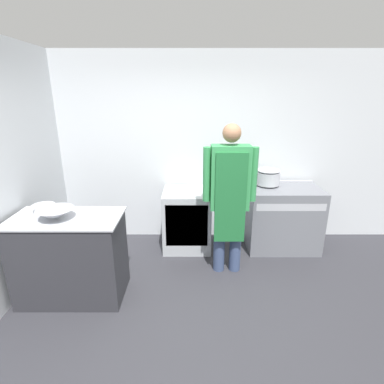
{
  "coord_description": "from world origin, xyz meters",
  "views": [
    {
      "loc": [
        0.04,
        -2.35,
        2.15
      ],
      "look_at": [
        0.04,
        1.07,
        1.01
      ],
      "focal_mm": 28.0,
      "sensor_mm": 36.0,
      "label": 1
    }
  ],
  "objects_px": {
    "fridge_unit": "(187,219)",
    "stock_pot": "(268,176)",
    "mixing_bowl": "(56,214)",
    "stove": "(283,218)",
    "person_cook": "(230,192)"
  },
  "relations": [
    {
      "from": "fridge_unit",
      "to": "stock_pot",
      "type": "height_order",
      "value": "stock_pot"
    },
    {
      "from": "mixing_bowl",
      "to": "stock_pot",
      "type": "relative_size",
      "value": 1.13
    },
    {
      "from": "stove",
      "to": "mixing_bowl",
      "type": "distance_m",
      "value": 2.95
    },
    {
      "from": "stove",
      "to": "person_cook",
      "type": "distance_m",
      "value": 1.21
    },
    {
      "from": "stock_pot",
      "to": "stove",
      "type": "bearing_deg",
      "value": -27.2
    },
    {
      "from": "fridge_unit",
      "to": "stock_pot",
      "type": "bearing_deg",
      "value": 4.78
    },
    {
      "from": "fridge_unit",
      "to": "mixing_bowl",
      "type": "relative_size",
      "value": 2.31
    },
    {
      "from": "fridge_unit",
      "to": "person_cook",
      "type": "height_order",
      "value": "person_cook"
    },
    {
      "from": "fridge_unit",
      "to": "person_cook",
      "type": "xyz_separation_m",
      "value": [
        0.51,
        -0.64,
        0.62
      ]
    },
    {
      "from": "stock_pot",
      "to": "person_cook",
      "type": "bearing_deg",
      "value": -130.72
    },
    {
      "from": "mixing_bowl",
      "to": "stock_pot",
      "type": "xyz_separation_m",
      "value": [
        2.44,
        1.27,
        0.04
      ]
    },
    {
      "from": "fridge_unit",
      "to": "stove",
      "type": "bearing_deg",
      "value": -0.8
    },
    {
      "from": "mixing_bowl",
      "to": "stock_pot",
      "type": "distance_m",
      "value": 2.75
    },
    {
      "from": "stove",
      "to": "stock_pot",
      "type": "height_order",
      "value": "stock_pot"
    },
    {
      "from": "mixing_bowl",
      "to": "stock_pot",
      "type": "height_order",
      "value": "stock_pot"
    }
  ]
}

